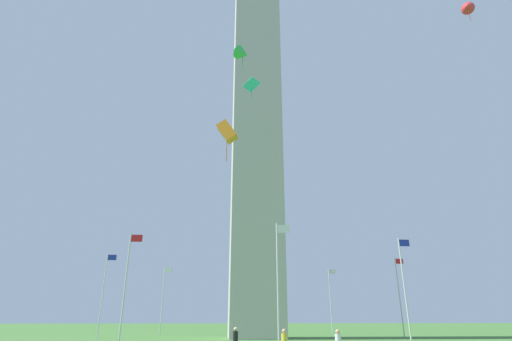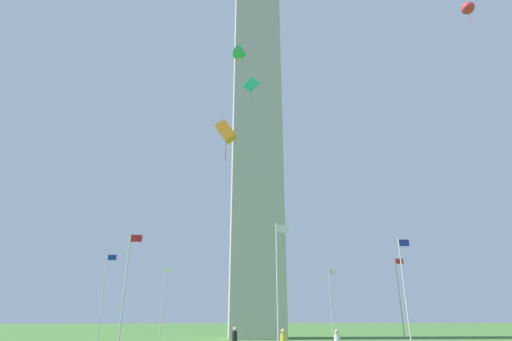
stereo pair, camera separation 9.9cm
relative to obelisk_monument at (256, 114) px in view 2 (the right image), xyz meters
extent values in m
plane|color=#3D6B2D|center=(0.00, 0.00, -29.20)|extent=(260.00, 260.00, 0.00)
cube|color=#B7B2A8|center=(0.00, 0.00, -3.50)|extent=(6.42, 6.42, 51.38)
cylinder|color=silver|center=(17.81, 0.00, -24.49)|extent=(0.14, 0.14, 9.42)
cube|color=red|center=(18.36, 0.00, -20.23)|extent=(1.00, 0.03, 0.64)
cylinder|color=silver|center=(12.59, 12.59, -24.49)|extent=(0.14, 0.14, 9.42)
cube|color=white|center=(13.14, 12.59, -20.23)|extent=(1.00, 0.03, 0.64)
cylinder|color=silver|center=(0.00, 17.81, -24.49)|extent=(0.14, 0.14, 9.42)
cube|color=red|center=(0.55, 17.81, -20.23)|extent=(1.00, 0.03, 0.64)
cylinder|color=silver|center=(-12.59, 12.59, -24.49)|extent=(0.14, 0.14, 9.42)
cube|color=white|center=(-12.04, 12.59, -20.23)|extent=(1.00, 0.03, 0.64)
cylinder|color=silver|center=(-17.81, 0.00, -24.49)|extent=(0.14, 0.14, 9.42)
cube|color=#1E2D99|center=(-17.26, 0.00, -20.23)|extent=(1.00, 0.03, 0.64)
cylinder|color=silver|center=(-12.59, -12.59, -24.49)|extent=(0.14, 0.14, 9.42)
cube|color=red|center=(-12.04, -12.59, -20.23)|extent=(1.00, 0.03, 0.64)
cylinder|color=silver|center=(0.00, -17.81, -24.49)|extent=(0.14, 0.14, 9.42)
cube|color=white|center=(0.55, -17.81, -20.23)|extent=(1.00, 0.03, 0.64)
cylinder|color=silver|center=(12.59, -12.59, -24.49)|extent=(0.14, 0.14, 9.42)
cube|color=#1E2D99|center=(13.14, -12.59, -20.23)|extent=(1.00, 0.03, 0.64)
cylinder|color=yellow|center=(-0.89, -25.76, -28.09)|extent=(0.32, 0.32, 0.62)
sphere|color=tan|center=(-0.89, -25.76, -27.66)|extent=(0.24, 0.24, 0.24)
cylinder|color=white|center=(1.96, -26.32, -28.10)|extent=(0.32, 0.32, 0.60)
sphere|color=tan|center=(1.96, -26.32, -27.68)|extent=(0.24, 0.24, 0.24)
cylinder|color=black|center=(-3.40, -22.27, -28.07)|extent=(0.32, 0.32, 0.64)
sphere|color=beige|center=(-3.40, -22.27, -27.63)|extent=(0.24, 0.24, 0.24)
cube|color=#33C6D1|center=(-1.89, -15.18, -5.06)|extent=(1.87, 1.87, 0.65)
cylinder|color=teal|center=(-1.89, -15.18, -6.18)|extent=(0.04, 0.04, 1.67)
cone|color=red|center=(18.68, -20.85, 1.32)|extent=(1.88, 1.91, 1.54)
cylinder|color=maroon|center=(18.68, -20.85, 0.35)|extent=(0.04, 0.04, 1.45)
cone|color=green|center=(-3.21, -22.59, -7.04)|extent=(1.85, 1.72, 1.51)
cylinder|color=#208035|center=(-3.21, -22.59, -7.95)|extent=(0.04, 0.04, 1.35)
cube|color=orange|center=(-4.37, -29.21, -17.34)|extent=(1.26, 0.85, 1.29)
cylinder|color=#A75C15|center=(-4.37, -29.21, -18.35)|extent=(0.04, 0.04, 1.52)
camera|label=1|loc=(-4.61, -48.74, -26.96)|focal=27.48mm
camera|label=2|loc=(-4.52, -48.75, -26.96)|focal=27.48mm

